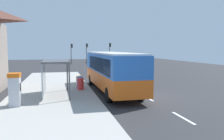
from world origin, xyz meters
name	(u,v)px	position (x,y,z in m)	size (l,w,h in m)	color
ground_plane	(104,75)	(0.00, 14.00, -0.02)	(56.00, 92.00, 0.04)	#2D2D30
sidewalk_platform	(53,93)	(-6.40, 2.00, 0.09)	(6.20, 30.00, 0.18)	#ADAAA3
lane_stripe_seg_0	(183,118)	(0.25, -6.00, 0.01)	(0.16, 2.20, 0.01)	silver
lane_stripe_seg_1	(147,98)	(0.25, -1.00, 0.01)	(0.16, 2.20, 0.01)	silver
lane_stripe_seg_2	(127,87)	(0.25, 4.00, 0.01)	(0.16, 2.20, 0.01)	silver
lane_stripe_seg_3	(115,80)	(0.25, 9.00, 0.01)	(0.16, 2.20, 0.01)	silver
lane_stripe_seg_4	(106,75)	(0.25, 14.00, 0.01)	(0.16, 2.20, 0.01)	silver
lane_stripe_seg_5	(100,71)	(0.25, 19.00, 0.01)	(0.16, 2.20, 0.01)	silver
lane_stripe_seg_6	(95,68)	(0.25, 24.00, 0.01)	(0.16, 2.20, 0.01)	silver
lane_stripe_seg_7	(91,66)	(0.25, 29.00, 0.01)	(0.16, 2.20, 0.01)	silver
bus	(112,69)	(-1.71, 1.95, 1.84)	(2.70, 11.05, 3.21)	orange
white_van	(112,62)	(2.20, 18.95, 1.34)	(2.19, 5.27, 2.30)	black
sedan_near	(93,59)	(2.30, 40.93, 0.79)	(1.86, 4.41, 1.52)	navy
ticket_machine	(15,89)	(-8.43, -2.17, 1.17)	(0.66, 0.76, 1.94)	silver
recycling_bin_red	(81,84)	(-4.20, 2.42, 0.66)	(0.52, 0.52, 0.95)	red
recycling_bin_blue	(80,83)	(-4.20, 3.12, 0.66)	(0.52, 0.52, 0.95)	blue
recycling_bin_yellow	(79,82)	(-4.20, 3.82, 0.66)	(0.52, 0.52, 0.95)	yellow
traffic_light_near_side	(110,50)	(5.50, 35.82, 3.19)	(0.49, 0.28, 4.78)	#2D2D2D
traffic_light_far_side	(72,50)	(-3.10, 36.62, 3.07)	(0.49, 0.28, 4.58)	#2D2D2D
traffic_light_median	(87,50)	(0.40, 37.42, 3.12)	(0.49, 0.28, 4.67)	#2D2D2D
bus_shelter	(51,69)	(-6.41, 0.56, 2.10)	(1.80, 4.00, 2.50)	#4C4C51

